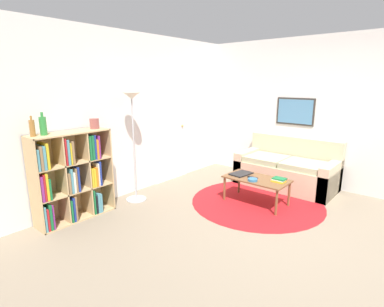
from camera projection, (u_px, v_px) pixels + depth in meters
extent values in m
plane|color=gray|center=(296.00, 241.00, 3.54)|extent=(14.00, 14.00, 0.00)
cube|color=silver|center=(139.00, 115.00, 4.99)|extent=(7.33, 0.05, 2.60)
cube|color=white|center=(171.00, 125.00, 5.56)|extent=(0.82, 0.02, 2.09)
sphere|color=tan|center=(182.00, 126.00, 5.77)|extent=(0.04, 0.04, 0.04)
cube|color=silver|center=(276.00, 110.00, 5.72)|extent=(0.05, 5.76, 2.60)
cube|color=#332D28|center=(295.00, 111.00, 5.44)|extent=(0.02, 0.69, 0.49)
cube|color=teal|center=(295.00, 112.00, 5.44)|extent=(0.01, 0.63, 0.43)
cylinder|color=#B2191E|center=(257.00, 202.00, 4.68)|extent=(2.02, 2.02, 0.01)
cube|color=tan|center=(34.00, 186.00, 3.64)|extent=(0.02, 0.34, 1.20)
cube|color=tan|center=(106.00, 168.00, 4.39)|extent=(0.02, 0.34, 1.20)
cube|color=tan|center=(69.00, 133.00, 3.88)|extent=(1.04, 0.34, 0.02)
cube|color=tan|center=(77.00, 217.00, 4.15)|extent=(1.04, 0.34, 0.02)
cube|color=tan|center=(67.00, 174.00, 4.12)|extent=(1.04, 0.02, 1.20)
cube|color=tan|center=(61.00, 179.00, 3.89)|extent=(0.02, 0.32, 1.16)
cube|color=tan|center=(85.00, 173.00, 4.14)|extent=(0.02, 0.32, 1.16)
cube|color=tan|center=(75.00, 190.00, 4.06)|extent=(1.00, 0.32, 0.02)
cube|color=tan|center=(72.00, 162.00, 3.97)|extent=(1.00, 0.32, 0.02)
cube|color=teal|center=(42.00, 218.00, 3.73)|extent=(0.02, 0.23, 0.33)
cube|color=#B21E23|center=(44.00, 218.00, 3.76)|extent=(0.03, 0.26, 0.29)
cube|color=#196B38|center=(48.00, 216.00, 3.77)|extent=(0.03, 0.22, 0.34)
cube|color=#7F287A|center=(50.00, 215.00, 3.80)|extent=(0.02, 0.23, 0.33)
cube|color=#196B38|center=(69.00, 210.00, 3.98)|extent=(0.02, 0.20, 0.30)
cube|color=navy|center=(70.00, 208.00, 4.01)|extent=(0.02, 0.25, 0.33)
cube|color=olive|center=(72.00, 207.00, 4.03)|extent=(0.02, 0.26, 0.35)
cube|color=#196B38|center=(92.00, 201.00, 4.21)|extent=(0.02, 0.19, 0.35)
cube|color=black|center=(93.00, 203.00, 4.26)|extent=(0.02, 0.23, 0.26)
cube|color=teal|center=(94.00, 201.00, 4.29)|extent=(0.03, 0.26, 0.29)
cube|color=teal|center=(97.00, 201.00, 4.31)|extent=(0.03, 0.22, 0.27)
cube|color=#7F287A|center=(39.00, 188.00, 3.64)|extent=(0.03, 0.24, 0.32)
cube|color=#B21E23|center=(42.00, 187.00, 3.65)|extent=(0.02, 0.20, 0.33)
cube|color=gold|center=(43.00, 186.00, 3.69)|extent=(0.03, 0.27, 0.34)
cube|color=#196B38|center=(46.00, 188.00, 3.72)|extent=(0.03, 0.27, 0.27)
cube|color=olive|center=(66.00, 183.00, 3.90)|extent=(0.03, 0.23, 0.27)
cube|color=teal|center=(68.00, 180.00, 3.92)|extent=(0.03, 0.25, 0.33)
cube|color=silver|center=(72.00, 182.00, 3.93)|extent=(0.03, 0.19, 0.28)
cube|color=olive|center=(72.00, 179.00, 3.97)|extent=(0.02, 0.26, 0.32)
cube|color=navy|center=(75.00, 178.00, 3.99)|extent=(0.03, 0.23, 0.33)
cube|color=gold|center=(89.00, 177.00, 4.13)|extent=(0.02, 0.20, 0.27)
cube|color=gold|center=(91.00, 177.00, 4.17)|extent=(0.03, 0.23, 0.26)
cube|color=orange|center=(94.00, 176.00, 4.18)|extent=(0.03, 0.21, 0.27)
cube|color=silver|center=(95.00, 173.00, 4.21)|extent=(0.02, 0.24, 0.32)
cube|color=navy|center=(97.00, 172.00, 4.22)|extent=(0.03, 0.22, 0.34)
cube|color=teal|center=(34.00, 159.00, 3.56)|extent=(0.03, 0.25, 0.26)
cube|color=olive|center=(38.00, 158.00, 3.57)|extent=(0.03, 0.21, 0.29)
cube|color=teal|center=(41.00, 157.00, 3.60)|extent=(0.03, 0.24, 0.29)
cube|color=gold|center=(44.00, 155.00, 3.63)|extent=(0.03, 0.24, 0.32)
cube|color=#B21E23|center=(63.00, 151.00, 3.79)|extent=(0.02, 0.21, 0.34)
cube|color=teal|center=(64.00, 151.00, 3.83)|extent=(0.03, 0.26, 0.32)
cube|color=gold|center=(68.00, 153.00, 3.84)|extent=(0.02, 0.19, 0.28)
cube|color=olive|center=(70.00, 152.00, 3.85)|extent=(0.03, 0.19, 0.30)
cube|color=#196B38|center=(87.00, 148.00, 4.04)|extent=(0.03, 0.22, 0.33)
cube|color=#196B38|center=(89.00, 147.00, 4.08)|extent=(0.03, 0.25, 0.33)
cube|color=navy|center=(92.00, 147.00, 4.09)|extent=(0.03, 0.19, 0.33)
cube|color=orange|center=(93.00, 148.00, 4.14)|extent=(0.03, 0.25, 0.27)
cube|color=#7F287A|center=(96.00, 146.00, 4.14)|extent=(0.02, 0.20, 0.32)
cylinder|color=#B7B7BC|center=(136.00, 199.00, 4.78)|extent=(0.32, 0.32, 0.01)
cylinder|color=#B7B7BC|center=(134.00, 148.00, 4.58)|extent=(0.02, 0.02, 1.58)
cone|color=white|center=(131.00, 96.00, 4.40)|extent=(0.26, 0.26, 0.10)
cube|color=#CCB793|center=(285.00, 175.00, 5.33)|extent=(0.84, 1.67, 0.42)
cube|color=#CCB793|center=(294.00, 160.00, 5.53)|extent=(0.16, 1.67, 0.86)
cube|color=#CCB793|center=(330.00, 180.00, 4.84)|extent=(0.84, 0.16, 0.56)
cube|color=#CCB793|center=(248.00, 164.00, 5.79)|extent=(0.84, 0.16, 0.56)
cube|color=#B0BD90|center=(304.00, 165.00, 5.00)|extent=(0.64, 0.65, 0.10)
cube|color=#B0BD90|center=(267.00, 159.00, 5.42)|extent=(0.64, 0.65, 0.10)
cube|color=brown|center=(257.00, 179.00, 4.56)|extent=(0.51, 0.95, 0.02)
cylinder|color=brown|center=(276.00, 203.00, 4.17)|extent=(0.04, 0.04, 0.38)
cylinder|color=brown|center=(224.00, 189.00, 4.72)|extent=(0.04, 0.04, 0.38)
cylinder|color=brown|center=(289.00, 194.00, 4.49)|extent=(0.04, 0.04, 0.38)
cylinder|color=brown|center=(239.00, 182.00, 5.04)|extent=(0.04, 0.04, 0.38)
cube|color=black|center=(241.00, 174.00, 4.75)|extent=(0.37, 0.27, 0.02)
cylinder|color=teal|center=(253.00, 180.00, 4.42)|extent=(0.14, 0.14, 0.04)
cube|color=gold|center=(279.00, 181.00, 4.39)|extent=(0.15, 0.18, 0.03)
cube|color=silver|center=(279.00, 180.00, 4.38)|extent=(0.15, 0.18, 0.01)
cube|color=#196B38|center=(279.00, 179.00, 4.38)|extent=(0.15, 0.18, 0.02)
cube|color=black|center=(253.00, 178.00, 4.55)|extent=(0.05, 0.16, 0.02)
cylinder|color=olive|center=(32.00, 128.00, 3.54)|extent=(0.06, 0.06, 0.20)
cylinder|color=olive|center=(31.00, 118.00, 3.51)|extent=(0.02, 0.02, 0.05)
cylinder|color=#2D8438|center=(43.00, 126.00, 3.62)|extent=(0.08, 0.08, 0.22)
cylinder|color=#2D8438|center=(42.00, 115.00, 3.59)|extent=(0.03, 0.03, 0.06)
cylinder|color=#934C47|center=(94.00, 124.00, 4.14)|extent=(0.13, 0.13, 0.14)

